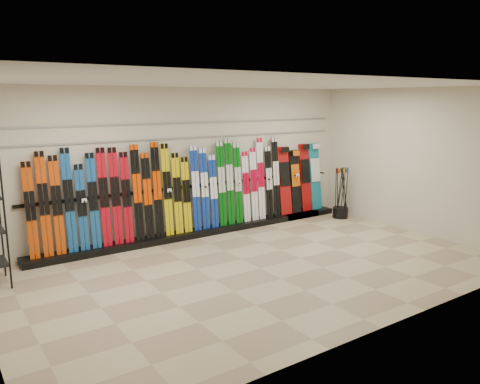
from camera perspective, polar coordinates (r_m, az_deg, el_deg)
floor at (r=7.87m, az=2.46°, el=-9.29°), size 8.00×8.00×0.00m
back_wall at (r=9.58m, az=-6.43°, el=3.61°), size 8.00×0.00×8.00m
right_wall at (r=10.35m, az=20.64°, el=3.53°), size 0.00×5.00×5.00m
ceiling at (r=7.38m, az=2.66°, el=13.11°), size 8.00×8.00×0.00m
ski_rack_base at (r=9.79m, az=-4.47°, el=-4.80°), size 8.00×0.40×0.12m
skis at (r=9.29m, az=-8.32°, el=0.05°), size 5.38×0.19×1.84m
snowboards at (r=11.21m, az=7.37°, el=1.60°), size 1.28×0.25×1.60m
pole_bin at (r=11.33m, az=12.13°, el=-2.46°), size 0.36×0.36×0.25m
ski_poles at (r=11.22m, az=12.28°, el=-0.07°), size 0.38×0.32×1.18m
slatwall_rail_0 at (r=9.51m, az=-6.44°, el=6.59°), size 7.60×0.02×0.03m
slatwall_rail_1 at (r=9.49m, az=-6.48°, el=8.39°), size 7.60×0.02×0.03m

